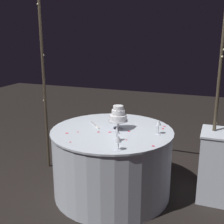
% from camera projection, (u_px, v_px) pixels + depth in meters
% --- Properties ---
extents(ground_plane, '(12.00, 12.00, 0.00)m').
position_uv_depth(ground_plane, '(112.00, 191.00, 3.42)').
color(ground_plane, black).
extents(decorative_arch, '(2.19, 0.06, 2.30)m').
position_uv_depth(decorative_arch, '(122.00, 61.00, 3.31)').
color(decorative_arch, '#473D2D').
rests_on(decorative_arch, ground).
extents(main_table, '(1.37, 1.37, 0.77)m').
position_uv_depth(main_table, '(112.00, 162.00, 3.31)').
color(main_table, silver).
rests_on(main_table, ground).
extents(side_table, '(0.46, 0.46, 0.79)m').
position_uv_depth(side_table, '(220.00, 166.00, 3.18)').
color(side_table, silver).
rests_on(side_table, ground).
extents(tiered_cake, '(0.22, 0.22, 0.27)m').
position_uv_depth(tiered_cake, '(118.00, 115.00, 3.19)').
color(tiered_cake, silver).
rests_on(tiered_cake, main_table).
extents(wine_glass_0, '(0.06, 0.06, 0.16)m').
position_uv_depth(wine_glass_0, '(159.00, 123.00, 3.05)').
color(wine_glass_0, silver).
rests_on(wine_glass_0, main_table).
extents(wine_glass_1, '(0.06, 0.06, 0.15)m').
position_uv_depth(wine_glass_1, '(117.00, 131.00, 2.86)').
color(wine_glass_1, silver).
rests_on(wine_glass_1, main_table).
extents(wine_glass_2, '(0.06, 0.06, 0.14)m').
position_uv_depth(wine_glass_2, '(118.00, 139.00, 2.63)').
color(wine_glass_2, silver).
rests_on(wine_glass_2, main_table).
extents(cake_knife, '(0.22, 0.23, 0.01)m').
position_uv_depth(cake_knife, '(95.00, 125.00, 3.36)').
color(cake_knife, silver).
rests_on(cake_knife, main_table).
extents(rose_petal_0, '(0.04, 0.03, 0.00)m').
position_uv_depth(rose_petal_0, '(164.00, 126.00, 3.32)').
color(rose_petal_0, '#E02D47').
rests_on(rose_petal_0, main_table).
extents(rose_petal_1, '(0.04, 0.04, 0.00)m').
position_uv_depth(rose_petal_1, '(163.00, 129.00, 3.25)').
color(rose_petal_1, '#E02D47').
rests_on(rose_petal_1, main_table).
extents(rose_petal_2, '(0.02, 0.02, 0.00)m').
position_uv_depth(rose_petal_2, '(126.00, 140.00, 2.91)').
color(rose_petal_2, '#E02D47').
rests_on(rose_petal_2, main_table).
extents(rose_petal_3, '(0.04, 0.04, 0.00)m').
position_uv_depth(rose_petal_3, '(153.00, 146.00, 2.75)').
color(rose_petal_3, '#E02D47').
rests_on(rose_petal_3, main_table).
extents(rose_petal_4, '(0.04, 0.03, 0.00)m').
position_uv_depth(rose_petal_4, '(67.00, 133.00, 3.10)').
color(rose_petal_4, '#E02D47').
rests_on(rose_petal_4, main_table).
extents(rose_petal_5, '(0.02, 0.03, 0.00)m').
position_uv_depth(rose_petal_5, '(78.00, 132.00, 3.14)').
color(rose_petal_5, '#E02D47').
rests_on(rose_petal_5, main_table).
extents(rose_petal_6, '(0.04, 0.04, 0.00)m').
position_uv_depth(rose_petal_6, '(98.00, 132.00, 3.13)').
color(rose_petal_6, '#E02D47').
rests_on(rose_petal_6, main_table).
extents(rose_petal_7, '(0.03, 0.04, 0.00)m').
position_uv_depth(rose_petal_7, '(119.00, 133.00, 3.10)').
color(rose_petal_7, '#E02D47').
rests_on(rose_petal_7, main_table).
extents(rose_petal_8, '(0.04, 0.04, 0.00)m').
position_uv_depth(rose_petal_8, '(129.00, 131.00, 3.16)').
color(rose_petal_8, '#E02D47').
rests_on(rose_petal_8, main_table).
extents(rose_petal_9, '(0.02, 0.03, 0.00)m').
position_uv_depth(rose_petal_9, '(70.00, 142.00, 2.84)').
color(rose_petal_9, '#E02D47').
rests_on(rose_petal_9, main_table).
extents(rose_petal_10, '(0.05, 0.05, 0.00)m').
position_uv_depth(rose_petal_10, '(110.00, 132.00, 3.13)').
color(rose_petal_10, '#E02D47').
rests_on(rose_petal_10, main_table).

